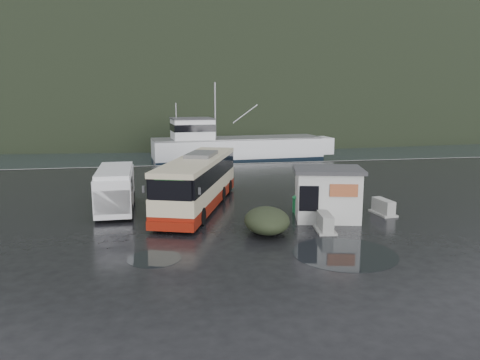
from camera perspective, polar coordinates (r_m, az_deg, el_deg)
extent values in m
plane|color=black|center=(25.63, -0.79, -4.75)|extent=(160.00, 160.00, 0.00)
cube|color=black|center=(134.63, -8.53, 7.50)|extent=(300.00, 180.00, 0.02)
cube|color=#999993|center=(45.09, -4.95, 1.86)|extent=(160.00, 0.60, 1.50)
ellipsoid|color=black|center=(274.84, -7.35, 9.00)|extent=(780.00, 540.00, 570.00)
cylinder|color=black|center=(20.72, 12.63, -8.73)|extent=(4.48, 4.48, 0.01)
cylinder|color=black|center=(19.95, -10.40, -9.40)|extent=(2.25, 2.25, 0.01)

